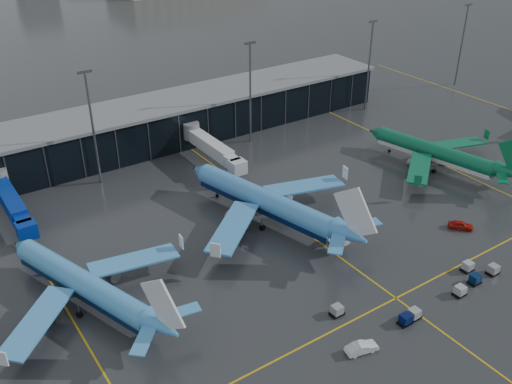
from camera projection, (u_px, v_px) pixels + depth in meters
ground at (291, 273)px, 98.03m from camera, size 600.00×600.00×0.00m
terminal_pier at (139, 128)px, 140.17m from camera, size 142.00×17.00×10.70m
jet_bridges at (12, 203)px, 109.71m from camera, size 94.00×27.50×7.20m
flood_masts at (177, 106)px, 129.86m from camera, size 203.00×0.50×25.50m
taxi_lines at (299, 227)px, 110.59m from camera, size 220.00×120.00×0.02m
airliner_arkefly at (80, 271)px, 88.19m from camera, size 46.62×49.69×12.41m
airliner_klm_near at (264, 189)px, 109.73m from camera, size 49.45×53.51×13.93m
airliner_aer_lingus at (436, 143)px, 130.67m from camera, size 42.04×45.71×12.08m
baggage_carts at (438, 292)px, 92.22m from camera, size 31.26×9.11×1.70m
mobile_airstair at (340, 238)px, 105.85m from camera, size 2.30×3.27×3.45m
service_van_red at (461, 225)px, 109.81m from camera, size 4.52×4.74×1.59m
service_van_white at (362, 348)px, 81.38m from camera, size 5.17×2.77×1.62m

